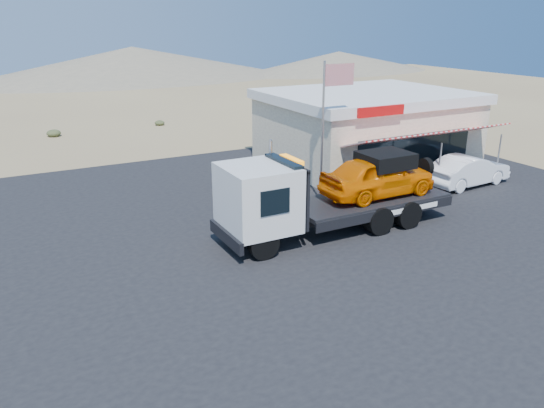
{
  "coord_description": "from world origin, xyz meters",
  "views": [
    {
      "loc": [
        -7.67,
        -14.15,
        7.63
      ],
      "look_at": [
        0.55,
        1.29,
        1.5
      ],
      "focal_mm": 35.0,
      "sensor_mm": 36.0,
      "label": 1
    }
  ],
  "objects_px": {
    "white_sedan": "(468,170)",
    "flagpole": "(328,115)",
    "tow_truck": "(332,190)",
    "jerky_store": "(366,127)"
  },
  "relations": [
    {
      "from": "tow_truck",
      "to": "flagpole",
      "type": "bearing_deg",
      "value": 60.08
    },
    {
      "from": "white_sedan",
      "to": "tow_truck",
      "type": "bearing_deg",
      "value": 97.05
    },
    {
      "from": "jerky_store",
      "to": "flagpole",
      "type": "height_order",
      "value": "flagpole"
    },
    {
      "from": "tow_truck",
      "to": "white_sedan",
      "type": "height_order",
      "value": "tow_truck"
    },
    {
      "from": "jerky_store",
      "to": "flagpole",
      "type": "distance_m",
      "value": 7.36
    },
    {
      "from": "tow_truck",
      "to": "jerky_store",
      "type": "distance_m",
      "value": 10.67
    },
    {
      "from": "tow_truck",
      "to": "white_sedan",
      "type": "bearing_deg",
      "value": 10.9
    },
    {
      "from": "white_sedan",
      "to": "flagpole",
      "type": "bearing_deg",
      "value": 74.83
    },
    {
      "from": "tow_truck",
      "to": "white_sedan",
      "type": "distance_m",
      "value": 9.29
    },
    {
      "from": "white_sedan",
      "to": "flagpole",
      "type": "xyz_separation_m",
      "value": [
        -7.24,
        1.45,
        3.01
      ]
    }
  ]
}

